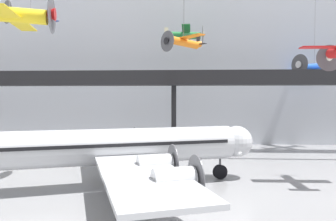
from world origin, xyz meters
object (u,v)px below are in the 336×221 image
object	(u,v)px
suspended_plane_yellow_lowwing	(9,15)
suspended_plane_blue_trainer	(314,68)
airliner_silver_main	(113,147)
suspended_plane_green_biplane	(185,35)
suspended_plane_orange_highwing	(183,42)
suspended_plane_white_twin	(31,19)

from	to	relation	value
suspended_plane_yellow_lowwing	suspended_plane_blue_trainer	size ratio (longest dim) A/B	0.89
airliner_silver_main	suspended_plane_green_biplane	world-z (taller)	suspended_plane_green_biplane
airliner_silver_main	suspended_plane_orange_highwing	bearing A→B (deg)	43.00
suspended_plane_white_twin	suspended_plane_blue_trainer	world-z (taller)	suspended_plane_white_twin
suspended_plane_yellow_lowwing	suspended_plane_orange_highwing	size ratio (longest dim) A/B	1.04
suspended_plane_yellow_lowwing	suspended_plane_green_biplane	world-z (taller)	suspended_plane_green_biplane
suspended_plane_white_twin	suspended_plane_orange_highwing	xyz separation A→B (m)	(20.88, -6.74, -4.54)
suspended_plane_blue_trainer	suspended_plane_orange_highwing	xyz separation A→B (m)	(-19.00, -11.96, 1.84)
suspended_plane_blue_trainer	suspended_plane_green_biplane	bearing A→B (deg)	-19.00
suspended_plane_orange_highwing	suspended_plane_green_biplane	distance (m)	8.66
suspended_plane_green_biplane	suspended_plane_orange_highwing	bearing A→B (deg)	-89.95
suspended_plane_white_twin	suspended_plane_green_biplane	size ratio (longest dim) A/B	1.04
suspended_plane_green_biplane	airliner_silver_main	bearing A→B (deg)	-106.03
suspended_plane_yellow_lowwing	suspended_plane_blue_trainer	bearing A→B (deg)	19.22
suspended_plane_blue_trainer	suspended_plane_green_biplane	distance (m)	19.74
suspended_plane_yellow_lowwing	suspended_plane_green_biplane	size ratio (longest dim) A/B	1.39
airliner_silver_main	suspended_plane_green_biplane	distance (m)	23.71
suspended_plane_blue_trainer	suspended_plane_green_biplane	xyz separation A→B (m)	(-18.93, -3.64, 4.23)
suspended_plane_green_biplane	suspended_plane_blue_trainer	bearing A→B (deg)	11.43
suspended_plane_orange_highwing	suspended_plane_yellow_lowwing	bearing A→B (deg)	-13.80
suspended_plane_orange_highwing	airliner_silver_main	bearing A→B (deg)	20.17
airliner_silver_main	suspended_plane_orange_highwing	world-z (taller)	suspended_plane_orange_highwing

